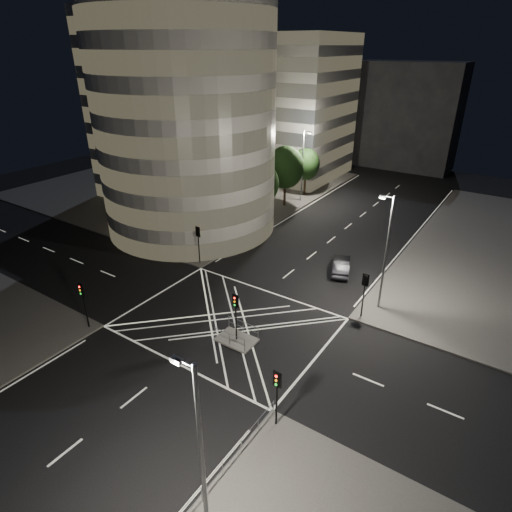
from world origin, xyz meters
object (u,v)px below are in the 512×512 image
Objects in this scene: central_island at (237,340)px; street_lamp_left_near at (224,198)px; traffic_signal_nl at (83,297)px; sedan at (341,265)px; traffic_signal_island at (236,309)px; traffic_signal_fl at (198,238)px; traffic_signal_fr at (365,287)px; street_lamp_right_near at (200,451)px; traffic_signal_nr at (277,388)px; street_lamp_left_far at (303,164)px; street_lamp_right_far at (386,250)px.

central_island is 0.30× the size of street_lamp_left_near.
traffic_signal_nl is 23.96m from sedan.
traffic_signal_island is at bearing 0.00° from central_island.
street_lamp_left_near reaches higher than traffic_signal_fl.
traffic_signal_fr is 0.40× the size of street_lamp_left_near.
traffic_signal_island is 17.89m from street_lamp_left_near.
traffic_signal_island is at bearing -49.73° from street_lamp_left_near.
traffic_signal_nr is at bearing 95.04° from street_lamp_right_near.
traffic_signal_island is 0.87× the size of sedan.
traffic_signal_fl is 17.60m from traffic_signal_fr.
street_lamp_right_near is (7.44, -12.50, 2.63)m from traffic_signal_island.
traffic_signal_nl is 22.24m from traffic_signal_fr.
street_lamp_left_far and street_lamp_right_far have the same top height.
traffic_signal_nl is at bearing -89.01° from street_lamp_left_far.
traffic_signal_nr is 0.40× the size of street_lamp_left_near.
street_lamp_left_near is 32.13m from street_lamp_right_near.
traffic_signal_fl is at bearing 180.00° from traffic_signal_fr.
street_lamp_right_far is at bearing 73.89° from traffic_signal_fr.
central_island is 2.84m from traffic_signal_island.
traffic_signal_fl is 0.40× the size of street_lamp_right_near.
central_island is at bearing -70.05° from street_lamp_left_far.
street_lamp_right_near is (18.24, -20.80, 2.63)m from traffic_signal_fl.
traffic_signal_nr is at bearing -63.64° from street_lamp_left_far.
street_lamp_left_far is at bearing 113.21° from street_lamp_right_near.
sedan is (13.59, -16.76, -4.78)m from street_lamp_left_far.
street_lamp_left_near is at bearing 130.27° from central_island.
street_lamp_right_near reaches higher than traffic_signal_nl.
street_lamp_left_far is 22.10m from sedan.
street_lamp_left_far reaches higher than traffic_signal_nl.
street_lamp_left_near is 18.00m from street_lamp_left_far.
traffic_signal_nr is at bearing -37.93° from central_island.
sedan is at bearing 100.98° from street_lamp_right_near.
traffic_signal_nr is at bearing -45.87° from street_lamp_left_near.
central_island is 14.91m from sedan.
traffic_signal_fr is (17.60, 13.60, 0.00)m from traffic_signal_nl.
traffic_signal_island is at bearing 26.14° from traffic_signal_nl.
street_lamp_right_near is at bearing 80.35° from sedan.
sedan is at bearing 26.43° from traffic_signal_fl.
traffic_signal_nr is 0.40× the size of street_lamp_right_far.
traffic_signal_fl is at bearing 5.80° from sedan.
street_lamp_right_near is at bearing -48.76° from traffic_signal_fl.
traffic_signal_fl reaches higher than central_island.
street_lamp_left_near is 19.11m from street_lamp_right_far.
street_lamp_right_near reaches higher than traffic_signal_island.
traffic_signal_nl is 24.27m from street_lamp_right_far.
traffic_signal_nr is at bearing 0.00° from traffic_signal_nl.
street_lamp_right_near is at bearing -66.79° from street_lamp_left_far.
traffic_signal_nl is at bearing -153.86° from central_island.
sedan is (2.15, 14.74, 0.68)m from central_island.
street_lamp_left_near reaches higher than traffic_signal_island.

